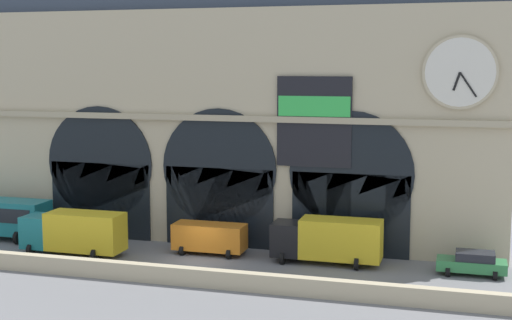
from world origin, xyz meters
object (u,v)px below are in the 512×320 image
box_truck_midwest (74,232)px  van_center (210,237)px  box_truck_mideast (328,239)px  car_east (472,263)px

box_truck_midwest → van_center: bearing=17.8°
van_center → box_truck_mideast: bearing=-0.7°
box_truck_midwest → box_truck_mideast: same height
van_center → car_east: 18.18m
van_center → car_east: (18.18, -0.17, -0.44)m
car_east → box_truck_midwest: bearing=-174.2°
car_east → box_truck_mideast: bearing=179.6°
van_center → box_truck_mideast: box_truck_mideast is taller
box_truck_midwest → van_center: size_ratio=1.44×
van_center → box_truck_mideast: 8.67m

